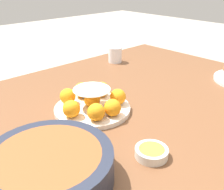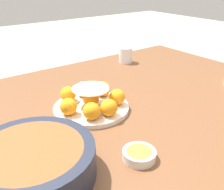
{
  "view_description": "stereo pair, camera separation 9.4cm",
  "coord_description": "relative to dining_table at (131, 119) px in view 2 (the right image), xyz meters",
  "views": [
    {
      "loc": [
        0.66,
        0.61,
        1.15
      ],
      "look_at": [
        0.08,
        -0.01,
        0.76
      ],
      "focal_mm": 42.0,
      "sensor_mm": 36.0,
      "label": 1
    },
    {
      "loc": [
        0.59,
        0.67,
        1.15
      ],
      "look_at": [
        0.08,
        -0.01,
        0.76
      ],
      "focal_mm": 42.0,
      "sensor_mm": 36.0,
      "label": 2
    }
  ],
  "objects": [
    {
      "name": "cake_plate",
      "position": [
        0.16,
        -0.03,
        0.12
      ],
      "size": [
        0.26,
        0.26,
        0.09
      ],
      "color": "silver",
      "rests_on": "dining_table"
    },
    {
      "name": "serving_bowl",
      "position": [
        0.45,
        0.17,
        0.12
      ],
      "size": [
        0.29,
        0.29,
        0.08
      ],
      "color": "#232838",
      "rests_on": "dining_table"
    },
    {
      "name": "dining_table",
      "position": [
        0.0,
        0.0,
        0.0
      ],
      "size": [
        1.4,
        1.05,
        0.72
      ],
      "color": "brown",
      "rests_on": "ground_plane"
    },
    {
      "name": "cup_near",
      "position": [
        -0.28,
        -0.38,
        0.12
      ],
      "size": [
        0.07,
        0.07,
        0.08
      ],
      "color": "white",
      "rests_on": "dining_table"
    },
    {
      "name": "sauce_bowl",
      "position": [
        0.21,
        0.27,
        0.09
      ],
      "size": [
        0.09,
        0.09,
        0.02
      ],
      "color": "silver",
      "rests_on": "dining_table"
    }
  ]
}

